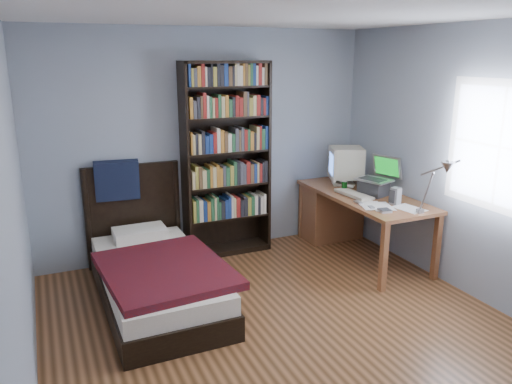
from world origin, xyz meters
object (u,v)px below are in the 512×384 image
Objects in this scene: desk at (339,209)px; soda_can at (344,186)px; bookshelf at (226,160)px; desk_lamp at (443,173)px; speaker at (396,196)px; keyboard at (354,194)px; bed at (154,272)px; crt_monitor at (345,163)px; laptop at (375,184)px.

soda_can reaches higher than desk.
desk_lamp is at bearing -55.14° from bookshelf.
speaker is (0.07, -0.92, 0.40)m from desk.
desk_lamp reaches higher than keyboard.
crt_monitor is at bearing 12.22° from bed.
laptop is (0.09, -0.54, 0.43)m from desk.
soda_can is at bearing 130.58° from laptop.
keyboard is 2.28m from bed.
crt_monitor is at bearing 63.55° from keyboard.
bookshelf reaches higher than laptop.
speaker is at bearing -93.99° from laptop.
desk_lamp is 0.30× the size of bed.
desk_lamp is 0.82m from speaker.
desk is 1.81m from desk_lamp.
desk is 2.81× the size of desk_lamp.
soda_can is (-0.22, 0.26, -0.06)m from laptop.
bed is at bearing 155.15° from desk_lamp.
desk_lamp is 2.30m from bookshelf.
crt_monitor reaches higher than desk.
crt_monitor is 2.56m from bed.
laptop is 0.72× the size of desk_lamp.
desk is at bearing 68.60° from keyboard.
crt_monitor is 1.10× the size of keyboard.
desk_lamp is 0.28× the size of bookshelf.
bed is at bearing 175.91° from keyboard.
speaker reaches higher than keyboard.
laptop is at bearing 68.41° from speaker.
speaker is at bearing -8.88° from bed.
bookshelf is 1.54m from bed.
soda_can is 0.05× the size of bookshelf.
desk is 0.56m from crt_monitor.
speaker is 0.08× the size of bed.
desk_lamp is 5.57× the size of soda_can.
desk_lamp is at bearing -89.38° from keyboard.
crt_monitor is 0.84× the size of desk_lamp.
laptop reaches higher than desk.
desk_lamp reaches higher than laptop.
crt_monitor is at bearing -11.38° from bookshelf.
bookshelf is at bearing 122.39° from speaker.
laptop reaches higher than keyboard.
bed is (-2.36, -0.54, -0.16)m from desk.
desk is at bearing 89.14° from desk_lamp.
desk_lamp is at bearing -90.86° from desk.
keyboard is at bearing -111.12° from crt_monitor.
crt_monitor reaches higher than keyboard.
bookshelf is (-1.40, 1.18, 0.26)m from speaker.
crt_monitor is 0.25× the size of bed.
desk_lamp is at bearing -92.31° from crt_monitor.
bookshelf is (-1.33, 0.26, 0.66)m from desk.
laptop is 4.03× the size of soda_can.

